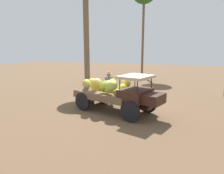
# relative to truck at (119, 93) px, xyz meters

# --- Properties ---
(ground_plane) EXTENTS (60.00, 60.00, 0.00)m
(ground_plane) POSITION_rel_truck_xyz_m (-0.09, 0.40, -0.99)
(ground_plane) COLOR brown
(truck) EXTENTS (4.66, 2.73, 1.90)m
(truck) POSITION_rel_truck_xyz_m (0.00, 0.00, 0.00)
(truck) COLOR #371D17
(truck) RESTS_ON ground
(farmer) EXTENTS (0.53, 0.46, 1.77)m
(farmer) POSITION_rel_truck_xyz_m (-1.15, 1.61, 0.01)
(farmer) COLOR #475F71
(farmer) RESTS_ON ground
(wooden_crate) EXTENTS (0.49, 0.58, 0.39)m
(wooden_crate) POSITION_rel_truck_xyz_m (-2.18, 1.09, -0.80)
(wooden_crate) COLOR #7B5C4A
(wooden_crate) RESTS_ON ground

